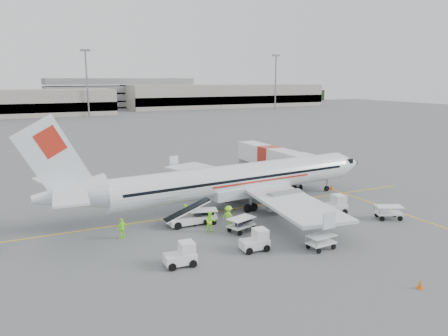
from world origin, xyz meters
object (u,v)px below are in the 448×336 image
at_px(tug_fore, 334,205).
at_px(tug_aft, 180,254).
at_px(aircraft, 239,159).
at_px(tug_mid, 255,240).
at_px(belt_loader, 189,210).
at_px(jet_bridge, 269,163).

bearing_deg(tug_fore, tug_aft, -157.43).
xyz_separation_m(aircraft, tug_fore, (6.97, -6.14, -3.99)).
xyz_separation_m(tug_fore, tug_mid, (-11.31, -4.58, -0.10)).
bearing_deg(tug_aft, tug_mid, 5.29).
relative_size(belt_loader, tug_aft, 2.32).
height_order(aircraft, tug_mid, aircraft).
xyz_separation_m(belt_loader, tug_fore, (13.56, -3.06, -0.44)).
relative_size(jet_bridge, tug_fore, 6.90).
relative_size(aircraft, tug_aft, 16.43).
xyz_separation_m(belt_loader, tug_mid, (2.25, -7.65, -0.54)).
bearing_deg(aircraft, tug_aft, -138.35).
relative_size(jet_bridge, belt_loader, 3.26).
bearing_deg(tug_mid, aircraft, 71.37).
bearing_deg(tug_fore, belt_loader, 174.53).
xyz_separation_m(jet_bridge, tug_aft, (-19.38, -19.70, -1.31)).
bearing_deg(tug_aft, aircraft, 50.29).
bearing_deg(aircraft, belt_loader, -159.76).
xyz_separation_m(aircraft, tug_mid, (-4.34, -10.73, -4.08)).
distance_m(jet_bridge, belt_loader, 19.66).
xyz_separation_m(tug_fore, tug_aft, (-17.31, -4.74, -0.08)).
xyz_separation_m(tug_mid, tug_aft, (-5.99, -0.15, 0.02)).
bearing_deg(tug_fore, tug_mid, -150.68).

